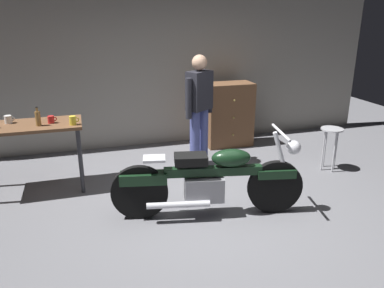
% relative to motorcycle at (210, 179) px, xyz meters
% --- Properties ---
extents(ground_plane, '(12.00, 12.00, 0.00)m').
position_rel_motorcycle_xyz_m(ground_plane, '(-0.01, -0.03, -0.45)').
color(ground_plane, slate).
extents(back_wall, '(8.00, 0.12, 3.10)m').
position_rel_motorcycle_xyz_m(back_wall, '(-0.01, 2.77, 1.10)').
color(back_wall, gray).
rests_on(back_wall, ground_plane).
extents(workbench, '(1.30, 0.64, 0.90)m').
position_rel_motorcycle_xyz_m(workbench, '(-1.98, 1.29, 0.34)').
color(workbench, brown).
rests_on(workbench, ground_plane).
extents(motorcycle, '(2.16, 0.74, 1.00)m').
position_rel_motorcycle_xyz_m(motorcycle, '(0.00, 0.00, 0.00)').
color(motorcycle, black).
rests_on(motorcycle, ground_plane).
extents(person_standing, '(0.49, 0.39, 1.67)m').
position_rel_motorcycle_xyz_m(person_standing, '(0.35, 1.49, 0.48)').
color(person_standing, '#495293').
rests_on(person_standing, ground_plane).
extents(shop_stool, '(0.32, 0.32, 0.64)m').
position_rel_motorcycle_xyz_m(shop_stool, '(2.14, 0.78, 0.05)').
color(shop_stool, '#B2B2B7').
rests_on(shop_stool, ground_plane).
extents(wooden_dresser, '(0.80, 0.47, 1.10)m').
position_rel_motorcycle_xyz_m(wooden_dresser, '(1.13, 2.27, 0.10)').
color(wooden_dresser, brown).
rests_on(wooden_dresser, ground_plane).
extents(mug_red_diner, '(0.11, 0.08, 0.09)m').
position_rel_motorcycle_xyz_m(mug_red_diner, '(-1.69, 1.27, 0.50)').
color(mug_red_diner, red).
rests_on(mug_red_diner, workbench).
extents(mug_white_ceramic, '(0.12, 0.09, 0.10)m').
position_rel_motorcycle_xyz_m(mug_white_ceramic, '(-2.21, 1.41, 0.50)').
color(mug_white_ceramic, white).
rests_on(mug_white_ceramic, workbench).
extents(mug_yellow_tall, '(0.12, 0.08, 0.11)m').
position_rel_motorcycle_xyz_m(mug_yellow_tall, '(-1.43, 1.11, 0.51)').
color(mug_yellow_tall, yellow).
rests_on(mug_yellow_tall, workbench).
extents(bottle, '(0.06, 0.06, 0.24)m').
position_rel_motorcycle_xyz_m(bottle, '(-1.84, 1.18, 0.55)').
color(bottle, olive).
rests_on(bottle, workbench).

